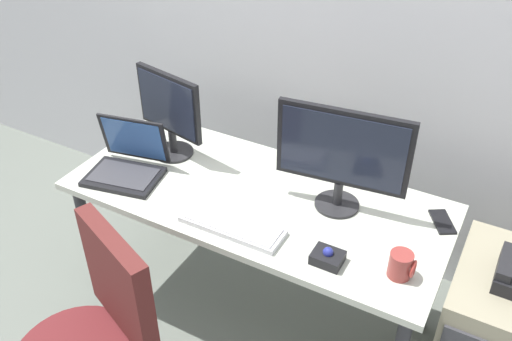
{
  "coord_description": "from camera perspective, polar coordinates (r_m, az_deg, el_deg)",
  "views": [
    {
      "loc": [
        0.88,
        -1.59,
        2.1
      ],
      "look_at": [
        0.0,
        0.0,
        0.83
      ],
      "focal_mm": 38.67,
      "sensor_mm": 36.0,
      "label": 1
    }
  ],
  "objects": [
    {
      "name": "ground_plane",
      "position": [
        2.78,
        0.0,
        -14.17
      ],
      "size": [
        8.0,
        8.0,
        0.0
      ],
      "primitive_type": "plane",
      "color": "slate"
    },
    {
      "name": "desk",
      "position": [
        2.34,
        0.0,
        -3.93
      ],
      "size": [
        1.58,
        0.7,
        0.71
      ],
      "color": "beige",
      "rests_on": "ground"
    },
    {
      "name": "file_cabinet",
      "position": [
        2.43,
        23.61,
        -15.82
      ],
      "size": [
        0.42,
        0.53,
        0.67
      ],
      "color": "gray",
      "rests_on": "ground"
    },
    {
      "name": "monitor_main",
      "position": [
        2.11,
        8.9,
        1.72
      ],
      "size": [
        0.52,
        0.18,
        0.44
      ],
      "color": "#262628",
      "rests_on": "desk"
    },
    {
      "name": "monitor_side",
      "position": [
        2.46,
        -8.95,
        6.13
      ],
      "size": [
        0.36,
        0.18,
        0.4
      ],
      "color": "#262628",
      "rests_on": "desk"
    },
    {
      "name": "keyboard",
      "position": [
        2.12,
        -2.47,
        -5.67
      ],
      "size": [
        0.41,
        0.14,
        0.03
      ],
      "color": "silver",
      "rests_on": "desk"
    },
    {
      "name": "laptop",
      "position": [
        2.45,
        -13.16,
        0.8
      ],
      "size": [
        0.36,
        0.32,
        0.24
      ],
      "color": "black",
      "rests_on": "desk"
    },
    {
      "name": "trackball_mouse",
      "position": [
        1.99,
        7.42,
        -8.86
      ],
      "size": [
        0.11,
        0.09,
        0.07
      ],
      "color": "black",
      "rests_on": "desk"
    },
    {
      "name": "coffee_mug",
      "position": [
        1.97,
        14.79,
        -9.44
      ],
      "size": [
        0.09,
        0.08,
        0.1
      ],
      "color": "maroon",
      "rests_on": "desk"
    },
    {
      "name": "cell_phone",
      "position": [
        2.26,
        18.71,
        -5.04
      ],
      "size": [
        0.13,
        0.16,
        0.01
      ],
      "primitive_type": "cube",
      "rotation": [
        0.0,
        0.0,
        0.55
      ],
      "color": "black",
      "rests_on": "desk"
    }
  ]
}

